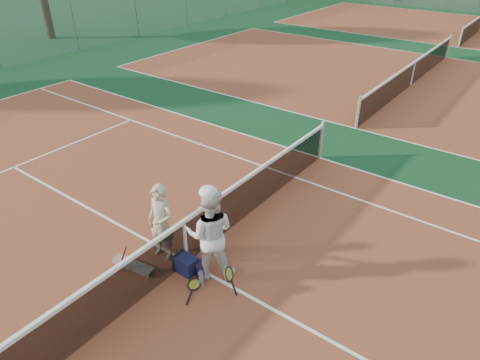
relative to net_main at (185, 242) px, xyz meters
The scene contains 16 objects.
ground 0.51m from the net_main, ahead, with size 130.00×130.00×0.00m, color #0F371C.
court_main 0.51m from the net_main, ahead, with size 23.77×10.97×0.01m, color brown.
court_far_a 13.51m from the net_main, 90.00° to the left, with size 23.77×10.97×0.01m, color brown.
court_far_b 27.00m from the net_main, 90.00° to the left, with size 23.77×10.97×0.01m, color brown.
net_main is the anchor object (origin of this frame).
net_far_a 13.50m from the net_main, 90.00° to the left, with size 0.10×10.98×1.02m, color black, non-canonical shape.
fence_left 17.39m from the net_main, 157.13° to the left, with size 54.50×0.06×3.00m, color slate, non-canonical shape.
player_a 0.59m from the net_main, 169.19° to the right, with size 0.58×0.38×1.60m, color #B5A88D.
player_b 0.71m from the net_main, ahead, with size 0.90×0.70×1.85m, color silver.
racket_red 1.16m from the net_main, 130.77° to the right, with size 0.23×0.27×0.57m, color maroon, non-canonical shape.
racket_black_held 1.19m from the net_main, ahead, with size 0.21×0.27×0.58m, color black, non-canonical shape.
racket_spare 0.82m from the net_main, 35.77° to the right, with size 0.60×0.27×0.07m, color black, non-canonical shape.
sports_bag_navy 0.42m from the net_main, 50.56° to the right, with size 0.43×0.29×0.34m, color black.
sports_bag_purple 0.58m from the net_main, ahead, with size 0.29×0.20×0.24m, color black.
net_cover_canvas 1.12m from the net_main, 135.55° to the right, with size 0.89×0.21×0.09m, color slate.
water_bottle 0.77m from the net_main, 24.33° to the right, with size 0.09×0.09×0.30m, color #ACBEDB.
Camera 1 is at (4.63, -4.47, 5.64)m, focal length 32.00 mm.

